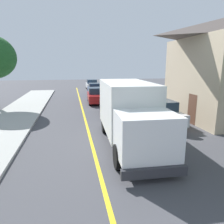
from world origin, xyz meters
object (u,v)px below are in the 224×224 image
object	(u,v)px
parked_car_far	(95,90)
parked_van_across	(161,113)
box_truck	(129,111)
parked_car_mid	(96,96)
parked_car_furthest	(92,85)
stop_sign	(158,101)
parked_car_near	(113,106)

from	to	relation	value
parked_car_far	parked_van_across	distance (m)	14.95
box_truck	parked_car_mid	xyz separation A→B (m)	(-0.25, 12.33, -0.97)
parked_car_mid	parked_van_across	world-z (taller)	same
parked_car_far	parked_car_furthest	world-z (taller)	same
box_truck	stop_sign	bearing A→B (deg)	40.43
parked_car_mid	stop_sign	size ratio (longest dim) A/B	1.68
parked_car_near	stop_sign	distance (m)	4.72
parked_car_near	parked_car_mid	distance (m)	6.13
parked_car_far	parked_van_across	xyz separation A→B (m)	(2.98, -14.65, 0.00)
parked_car_near	parked_car_mid	size ratio (longest dim) A/B	1.00
parked_car_furthest	parked_car_near	bearing A→B (deg)	-90.48
parked_car_far	parked_van_across	size ratio (longest dim) A/B	0.99
parked_car_mid	stop_sign	distance (m)	10.60
parked_car_furthest	box_truck	bearing A→B (deg)	-91.26
parked_car_furthest	parked_van_across	size ratio (longest dim) A/B	0.99
stop_sign	parked_van_across	bearing A→B (deg)	56.78
box_truck	parked_car_furthest	bearing A→B (deg)	88.74
parked_car_near	parked_car_furthest	distance (m)	18.91
box_truck	stop_sign	size ratio (longest dim) A/B	2.74
parked_van_across	parked_car_furthest	bearing A→B (deg)	97.04
parked_car_near	parked_car_mid	bearing A→B (deg)	96.01
parked_car_near	stop_sign	bearing A→B (deg)	-62.44
parked_van_across	stop_sign	bearing A→B (deg)	-123.22
parked_car_furthest	parked_van_across	bearing A→B (deg)	-82.96
box_truck	parked_car_near	world-z (taller)	box_truck
parked_car_furthest	stop_sign	bearing A→B (deg)	-85.10
parked_car_near	parked_van_across	world-z (taller)	same
box_truck	parked_car_far	world-z (taller)	box_truck
parked_car_near	parked_car_furthest	xyz separation A→B (m)	(0.16, 18.91, 0.00)
stop_sign	parked_car_near	bearing A→B (deg)	117.56
parked_car_near	parked_car_mid	xyz separation A→B (m)	(-0.64, 6.10, 0.00)
parked_car_far	parked_car_furthest	distance (m)	7.23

